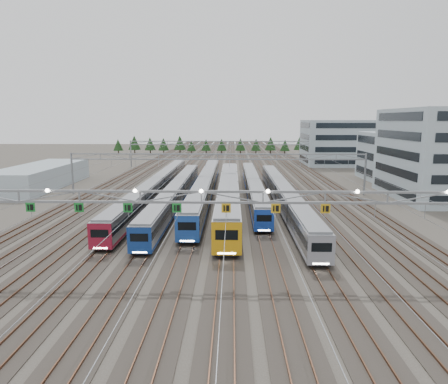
{
  "coord_description": "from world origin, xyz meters",
  "views": [
    {
      "loc": [
        2.78,
        -35.52,
        14.23
      ],
      "look_at": [
        1.57,
        23.46,
        3.5
      ],
      "focal_mm": 32.0,
      "sensor_mm": 36.0,
      "label": 1
    }
  ],
  "objects_px": {
    "train_d": "(229,193)",
    "gantry_mid": "(218,161)",
    "depot_bldg_south": "(446,154)",
    "west_shed": "(41,176)",
    "train_b": "(177,192)",
    "train_e": "(253,186)",
    "train_c": "(206,185)",
    "depot_bldg_north": "(339,143)",
    "train_f": "(283,195)",
    "gantry_near": "(201,200)",
    "train_a": "(157,186)",
    "depot_bldg_mid": "(396,156)",
    "gantry_far": "(223,146)"
  },
  "relations": [
    {
      "from": "depot_bldg_mid",
      "to": "west_shed",
      "type": "distance_m",
      "value": 80.59
    },
    {
      "from": "depot_bldg_mid",
      "to": "train_c",
      "type": "bearing_deg",
      "value": -154.81
    },
    {
      "from": "depot_bldg_south",
      "to": "west_shed",
      "type": "bearing_deg",
      "value": 172.26
    },
    {
      "from": "depot_bldg_south",
      "to": "west_shed",
      "type": "xyz_separation_m",
      "value": [
        -79.57,
        10.82,
        -5.82
      ]
    },
    {
      "from": "train_c",
      "to": "depot_bldg_mid",
      "type": "xyz_separation_m",
      "value": [
        43.81,
        20.61,
        3.58
      ]
    },
    {
      "from": "train_c",
      "to": "train_e",
      "type": "xyz_separation_m",
      "value": [
        9.0,
        -0.33,
        -0.18
      ]
    },
    {
      "from": "depot_bldg_south",
      "to": "depot_bldg_north",
      "type": "relative_size",
      "value": 1.0
    },
    {
      "from": "train_b",
      "to": "depot_bldg_north",
      "type": "relative_size",
      "value": 2.54
    },
    {
      "from": "depot_bldg_mid",
      "to": "train_f",
      "type": "bearing_deg",
      "value": -135.07
    },
    {
      "from": "train_a",
      "to": "train_e",
      "type": "distance_m",
      "value": 18.01
    },
    {
      "from": "train_e",
      "to": "train_d",
      "type": "bearing_deg",
      "value": -116.52
    },
    {
      "from": "train_d",
      "to": "depot_bldg_mid",
      "type": "height_order",
      "value": "depot_bldg_mid"
    },
    {
      "from": "train_b",
      "to": "west_shed",
      "type": "height_order",
      "value": "west_shed"
    },
    {
      "from": "train_c",
      "to": "depot_bldg_mid",
      "type": "relative_size",
      "value": 3.93
    },
    {
      "from": "gantry_near",
      "to": "gantry_far",
      "type": "height_order",
      "value": "gantry_near"
    },
    {
      "from": "gantry_near",
      "to": "depot_bldg_north",
      "type": "height_order",
      "value": "depot_bldg_north"
    },
    {
      "from": "train_a",
      "to": "train_e",
      "type": "xyz_separation_m",
      "value": [
        18.0,
        0.46,
        -0.06
      ]
    },
    {
      "from": "gantry_far",
      "to": "depot_bldg_mid",
      "type": "xyz_separation_m",
      "value": [
        41.56,
        -25.47,
        -0.74
      ]
    },
    {
      "from": "train_b",
      "to": "train_e",
      "type": "xyz_separation_m",
      "value": [
        13.5,
        7.05,
        -0.03
      ]
    },
    {
      "from": "gantry_near",
      "to": "west_shed",
      "type": "distance_m",
      "value": 61.75
    },
    {
      "from": "gantry_mid",
      "to": "train_c",
      "type": "bearing_deg",
      "value": -154.44
    },
    {
      "from": "depot_bldg_south",
      "to": "depot_bldg_mid",
      "type": "relative_size",
      "value": 1.38
    },
    {
      "from": "train_b",
      "to": "gantry_mid",
      "type": "relative_size",
      "value": 0.99
    },
    {
      "from": "gantry_mid",
      "to": "depot_bldg_south",
      "type": "distance_m",
      "value": 41.52
    },
    {
      "from": "train_e",
      "to": "train_c",
      "type": "bearing_deg",
      "value": 177.93
    },
    {
      "from": "train_e",
      "to": "gantry_near",
      "type": "xyz_separation_m",
      "value": [
        -6.8,
        -38.72,
        5.2
      ]
    },
    {
      "from": "gantry_near",
      "to": "depot_bldg_south",
      "type": "relative_size",
      "value": 2.56
    },
    {
      "from": "train_f",
      "to": "depot_bldg_south",
      "type": "height_order",
      "value": "depot_bldg_south"
    },
    {
      "from": "gantry_far",
      "to": "depot_bldg_south",
      "type": "relative_size",
      "value": 2.56
    },
    {
      "from": "train_b",
      "to": "train_d",
      "type": "relative_size",
      "value": 1.06
    },
    {
      "from": "gantry_mid",
      "to": "depot_bldg_south",
      "type": "height_order",
      "value": "depot_bldg_south"
    },
    {
      "from": "gantry_mid",
      "to": "west_shed",
      "type": "relative_size",
      "value": 1.88
    },
    {
      "from": "west_shed",
      "to": "depot_bldg_north",
      "type": "bearing_deg",
      "value": 30.61
    },
    {
      "from": "train_b",
      "to": "train_d",
      "type": "distance_m",
      "value": 9.22
    },
    {
      "from": "train_b",
      "to": "train_e",
      "type": "relative_size",
      "value": 1.06
    },
    {
      "from": "gantry_mid",
      "to": "depot_bldg_south",
      "type": "bearing_deg",
      "value": -3.59
    },
    {
      "from": "train_d",
      "to": "train_e",
      "type": "xyz_separation_m",
      "value": [
        4.5,
        9.02,
        -0.41
      ]
    },
    {
      "from": "train_e",
      "to": "west_shed",
      "type": "relative_size",
      "value": 1.76
    },
    {
      "from": "train_c",
      "to": "depot_bldg_north",
      "type": "relative_size",
      "value": 2.86
    },
    {
      "from": "train_a",
      "to": "train_e",
      "type": "bearing_deg",
      "value": 1.46
    },
    {
      "from": "train_e",
      "to": "west_shed",
      "type": "height_order",
      "value": "west_shed"
    },
    {
      "from": "train_a",
      "to": "gantry_far",
      "type": "xyz_separation_m",
      "value": [
        11.25,
        46.86,
        4.44
      ]
    },
    {
      "from": "train_d",
      "to": "gantry_mid",
      "type": "bearing_deg",
      "value": 102.18
    },
    {
      "from": "train_b",
      "to": "depot_bldg_north",
      "type": "height_order",
      "value": "depot_bldg_north"
    },
    {
      "from": "train_f",
      "to": "west_shed",
      "type": "relative_size",
      "value": 1.91
    },
    {
      "from": "gantry_mid",
      "to": "depot_bldg_mid",
      "type": "xyz_separation_m",
      "value": [
        41.56,
        19.53,
        -0.74
      ]
    },
    {
      "from": "west_shed",
      "to": "depot_bldg_south",
      "type": "bearing_deg",
      "value": -7.74
    },
    {
      "from": "train_d",
      "to": "train_f",
      "type": "relative_size",
      "value": 0.92
    },
    {
      "from": "train_d",
      "to": "depot_bldg_south",
      "type": "height_order",
      "value": "depot_bldg_south"
    },
    {
      "from": "train_b",
      "to": "gantry_far",
      "type": "distance_m",
      "value": 54.06
    }
  ]
}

